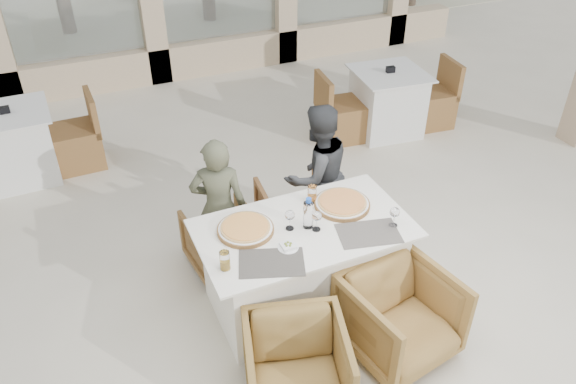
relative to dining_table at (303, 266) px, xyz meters
name	(u,v)px	position (x,y,z in m)	size (l,w,h in m)	color
ground	(292,293)	(-0.04, 0.12, -0.39)	(80.00, 80.00, 0.00)	beige
perimeter_wall_far	(153,26)	(-0.04, 4.92, 0.42)	(10.00, 0.34, 1.60)	beige
dining_table	(303,266)	(0.00, 0.00, 0.00)	(1.60, 0.90, 0.77)	white
placemat_near_left	(272,263)	(-0.37, -0.27, 0.39)	(0.45, 0.30, 0.00)	#504B44
placemat_near_right	(368,233)	(0.40, -0.26, 0.39)	(0.45, 0.30, 0.00)	#615B53
pizza_left	(245,228)	(-0.42, 0.13, 0.41)	(0.42, 0.42, 0.05)	orange
pizza_right	(342,203)	(0.39, 0.13, 0.41)	(0.44, 0.44, 0.06)	#DA571D
water_bottle	(308,213)	(0.03, 0.00, 0.51)	(0.08, 0.08, 0.26)	silver
wine_glass_centre	(290,219)	(-0.10, 0.03, 0.48)	(0.08, 0.08, 0.18)	white
wine_glass_near	(317,220)	(0.07, -0.06, 0.48)	(0.08, 0.08, 0.18)	silver
wine_glass_corner	(394,216)	(0.62, -0.25, 0.48)	(0.08, 0.08, 0.18)	silver
beer_glass_left	(225,261)	(-0.68, -0.19, 0.46)	(0.07, 0.07, 0.14)	gold
beer_glass_right	(312,194)	(0.19, 0.27, 0.46)	(0.07, 0.07, 0.15)	orange
olive_dish	(288,246)	(-0.20, -0.17, 0.41)	(0.11, 0.11, 0.04)	white
armchair_far_left	(223,240)	(-0.44, 0.69, -0.12)	(0.57, 0.59, 0.53)	brown
armchair_far_right	(295,213)	(0.28, 0.78, -0.10)	(0.62, 0.63, 0.58)	brown
armchair_near_left	(297,368)	(-0.42, -0.81, -0.07)	(0.66, 0.68, 0.62)	olive
armchair_near_right	(400,316)	(0.44, -0.71, -0.05)	(0.71, 0.73, 0.67)	olive
diner_left	(219,207)	(-0.45, 0.68, 0.25)	(0.46, 0.30, 1.27)	#52553E
diner_right	(317,175)	(0.47, 0.74, 0.28)	(0.65, 0.51, 1.34)	#393B3E
bg_table_a	(16,146)	(-2.00, 2.92, 0.00)	(1.64, 0.82, 0.77)	white
bg_table_b	(387,102)	(2.16, 2.25, 0.00)	(1.64, 0.82, 0.77)	silver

